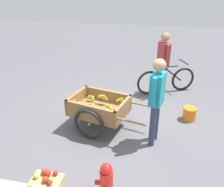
# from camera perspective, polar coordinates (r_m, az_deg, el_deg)

# --- Properties ---
(ground_plane) EXTENTS (24.00, 24.00, 0.00)m
(ground_plane) POSITION_cam_1_polar(r_m,az_deg,el_deg) (5.15, 1.93, -7.31)
(ground_plane) COLOR #56565B
(fruit_cart) EXTENTS (1.78, 1.14, 0.74)m
(fruit_cart) POSITION_cam_1_polar(r_m,az_deg,el_deg) (4.84, -3.07, -3.68)
(fruit_cart) COLOR olive
(fruit_cart) RESTS_ON ground
(vendor_person) EXTENTS (0.27, 0.55, 1.65)m
(vendor_person) POSITION_cam_1_polar(r_m,az_deg,el_deg) (4.21, 10.68, -0.39)
(vendor_person) COLOR #333851
(vendor_person) RESTS_ON ground
(bicycle) EXTENTS (1.51, 0.81, 0.85)m
(bicycle) POSITION_cam_1_polar(r_m,az_deg,el_deg) (6.56, 12.86, 3.13)
(bicycle) COLOR black
(bicycle) RESTS_ON ground
(cyclist_person) EXTENTS (0.33, 0.52, 1.63)m
(cyclist_person) POSITION_cam_1_polar(r_m,az_deg,el_deg) (6.29, 12.17, 8.26)
(cyclist_person) COLOR black
(cyclist_person) RESTS_ON ground
(fire_hydrant) EXTENTS (0.25, 0.25, 0.67)m
(fire_hydrant) POSITION_cam_1_polar(r_m,az_deg,el_deg) (3.42, -1.37, -20.78)
(fire_hydrant) COLOR red
(fire_hydrant) RESTS_ON ground
(plastic_bucket) EXTENTS (0.29, 0.29, 0.28)m
(plastic_bucket) POSITION_cam_1_polar(r_m,az_deg,el_deg) (5.51, 18.06, -4.61)
(plastic_bucket) COLOR orange
(plastic_bucket) RESTS_ON ground
(apple_crate) EXTENTS (0.44, 0.32, 0.32)m
(apple_crate) POSITION_cam_1_polar(r_m,az_deg,el_deg) (3.82, -15.29, -20.15)
(apple_crate) COLOR tan
(apple_crate) RESTS_ON ground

